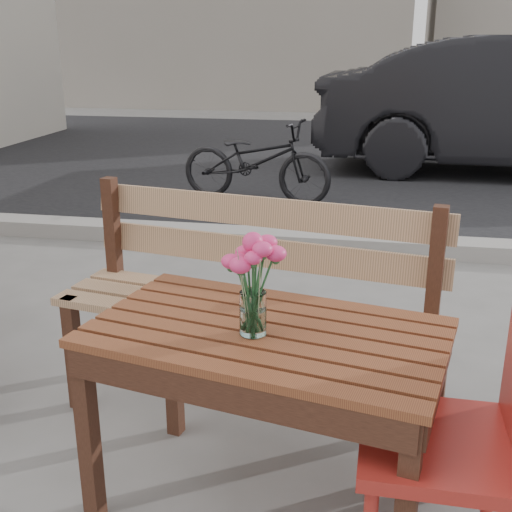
{
  "coord_description": "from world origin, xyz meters",
  "views": [
    {
      "loc": [
        0.36,
        -1.64,
        1.51
      ],
      "look_at": [
        0.03,
        0.14,
        0.9
      ],
      "focal_mm": 45.0,
      "sensor_mm": 36.0,
      "label": 1
    }
  ],
  "objects_px": {
    "main_table": "(266,360)",
    "red_chair": "(476,428)",
    "bicycle": "(256,161)",
    "main_vase": "(253,272)"
  },
  "relations": [
    {
      "from": "bicycle",
      "to": "main_vase",
      "type": "bearing_deg",
      "value": -158.85
    },
    {
      "from": "red_chair",
      "to": "bicycle",
      "type": "xyz_separation_m",
      "value": [
        -1.43,
        4.49,
        -0.12
      ]
    },
    {
      "from": "red_chair",
      "to": "main_vase",
      "type": "distance_m",
      "value": 0.75
    },
    {
      "from": "main_vase",
      "to": "bicycle",
      "type": "xyz_separation_m",
      "value": [
        -0.79,
        4.33,
        -0.47
      ]
    },
    {
      "from": "main_table",
      "to": "bicycle",
      "type": "bearing_deg",
      "value": 112.86
    },
    {
      "from": "main_table",
      "to": "red_chair",
      "type": "bearing_deg",
      "value": -6.46
    },
    {
      "from": "bicycle",
      "to": "red_chair",
      "type": "bearing_deg",
      "value": -151.48
    },
    {
      "from": "main_vase",
      "to": "main_table",
      "type": "bearing_deg",
      "value": 53.06
    },
    {
      "from": "red_chair",
      "to": "bicycle",
      "type": "bearing_deg",
      "value": -161.18
    },
    {
      "from": "red_chair",
      "to": "main_vase",
      "type": "xyz_separation_m",
      "value": [
        -0.64,
        0.16,
        0.35
      ]
    }
  ]
}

